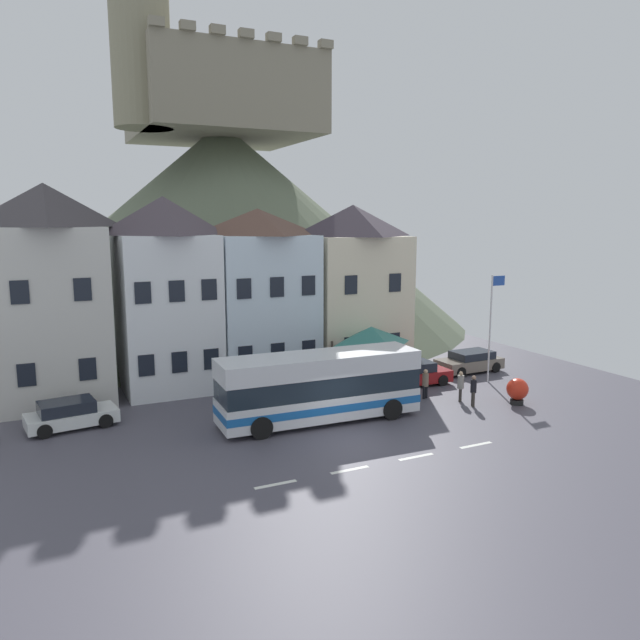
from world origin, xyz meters
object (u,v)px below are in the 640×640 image
(hilltop_castle, at_px, (223,220))
(pedestrian_02, at_px, (393,383))
(townhouse_03, at_px, (352,288))
(townhouse_01, at_px, (166,294))
(public_bench, at_px, (389,366))
(townhouse_02, at_px, (259,294))
(parked_car_02, at_px, (413,374))
(pedestrian_03, at_px, (473,390))
(flagpole, at_px, (492,320))
(pedestrian_00, at_px, (461,384))
(harbour_buoy, at_px, (517,390))
(bus_shelter, at_px, (371,336))
(transit_bus, at_px, (319,388))
(parked_car_01, at_px, (470,362))
(parked_car_00, at_px, (70,414))
(townhouse_00, at_px, (50,293))
(pedestrian_01, at_px, (425,382))

(hilltop_castle, distance_m, pedestrian_02, 27.41)
(townhouse_03, xyz_separation_m, pedestrian_02, (-1.35, -7.11, -4.29))
(townhouse_01, bearing_deg, public_bench, -11.56)
(townhouse_01, distance_m, townhouse_02, 5.48)
(townhouse_02, xyz_separation_m, parked_car_02, (7.22, -5.75, -4.34))
(pedestrian_03, xyz_separation_m, flagpole, (3.99, 3.45, 2.79))
(pedestrian_00, bearing_deg, public_bench, 92.81)
(pedestrian_03, bearing_deg, harbour_buoy, -16.02)
(hilltop_castle, height_order, pedestrian_00, hilltop_castle)
(pedestrian_00, relative_size, harbour_buoy, 1.18)
(pedestrian_02, height_order, public_bench, pedestrian_02)
(harbour_buoy, bearing_deg, bus_shelter, 128.30)
(transit_bus, bearing_deg, townhouse_03, 55.48)
(public_bench, distance_m, harbour_buoy, 8.61)
(pedestrian_02, relative_size, flagpole, 0.24)
(bus_shelter, relative_size, parked_car_01, 0.86)
(hilltop_castle, xyz_separation_m, parked_car_00, (-14.28, -23.71, -8.64))
(parked_car_01, relative_size, pedestrian_03, 2.60)
(bus_shelter, relative_size, pedestrian_00, 2.25)
(pedestrian_00, bearing_deg, harbour_buoy, -34.81)
(bus_shelter, relative_size, flagpole, 0.58)
(hilltop_castle, height_order, harbour_buoy, hilltop_castle)
(townhouse_00, relative_size, pedestrian_02, 7.41)
(bus_shelter, distance_m, parked_car_02, 3.30)
(harbour_buoy, bearing_deg, pedestrian_02, 145.95)
(townhouse_00, xyz_separation_m, transit_bus, (10.99, -9.52, -3.98))
(transit_bus, xyz_separation_m, pedestrian_03, (7.99, -1.28, -0.75))
(townhouse_03, height_order, hilltop_castle, hilltop_castle)
(hilltop_castle, distance_m, pedestrian_03, 30.44)
(pedestrian_02, distance_m, flagpole, 7.52)
(hilltop_castle, bearing_deg, transit_bus, -97.49)
(townhouse_00, xyz_separation_m, parked_car_02, (18.51, -6.13, -4.94))
(pedestrian_00, relative_size, pedestrian_02, 1.06)
(townhouse_03, relative_size, public_bench, 6.84)
(townhouse_01, height_order, pedestrian_02, townhouse_01)
(parked_car_00, relative_size, public_bench, 2.72)
(parked_car_01, height_order, pedestrian_01, pedestrian_01)
(townhouse_00, xyz_separation_m, pedestrian_01, (17.60, -8.61, -4.70))
(parked_car_00, relative_size, pedestrian_02, 2.70)
(pedestrian_02, bearing_deg, townhouse_01, 144.58)
(bus_shelter, xyz_separation_m, parked_car_02, (2.23, -1.00, -2.22))
(parked_car_00, height_order, parked_car_01, same)
(townhouse_02, height_order, hilltop_castle, hilltop_castle)
(pedestrian_01, bearing_deg, townhouse_00, 153.93)
(townhouse_01, distance_m, parked_car_01, 18.73)
(townhouse_00, xyz_separation_m, flagpole, (22.97, -7.35, -1.93))
(townhouse_00, height_order, pedestrian_02, townhouse_00)
(townhouse_01, relative_size, harbour_buoy, 7.83)
(townhouse_02, distance_m, harbour_buoy, 15.50)
(transit_bus, distance_m, public_bench, 9.92)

